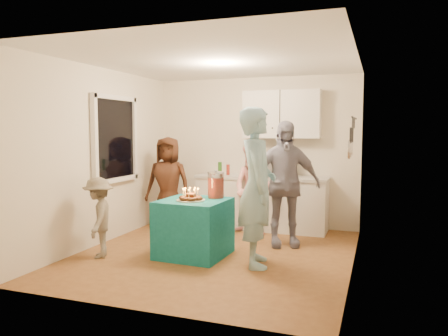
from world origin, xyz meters
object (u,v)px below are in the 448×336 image
(party_table, at_px, (194,228))
(man_birthday, at_px, (257,187))
(woman_back_center, at_px, (254,189))
(woman_back_left, at_px, (168,183))
(punch_jar, at_px, (216,186))
(woman_back_right, at_px, (284,184))
(counter, at_px, (262,204))
(microwave, at_px, (276,167))
(child_near_left, at_px, (99,218))

(party_table, relative_size, man_birthday, 0.43)
(man_birthday, height_order, woman_back_center, man_birthday)
(party_table, bearing_deg, woman_back_left, 128.57)
(punch_jar, height_order, man_birthday, man_birthday)
(party_table, xyz_separation_m, woman_back_right, (1.02, 0.91, 0.53))
(woman_back_right, bearing_deg, man_birthday, -118.75)
(party_table, bearing_deg, man_birthday, -7.06)
(counter, xyz_separation_m, woman_back_center, (-0.02, -0.42, 0.30))
(microwave, distance_m, child_near_left, 3.04)
(punch_jar, relative_size, woman_back_right, 0.19)
(microwave, bearing_deg, child_near_left, -124.23)
(punch_jar, xyz_separation_m, man_birthday, (0.68, -0.36, 0.05))
(man_birthday, xyz_separation_m, child_near_left, (-2.06, -0.38, -0.45))
(child_near_left, bearing_deg, microwave, 114.61)
(microwave, bearing_deg, counter, -176.34)
(man_birthday, bearing_deg, counter, -5.90)
(counter, bearing_deg, child_near_left, -124.12)
(counter, xyz_separation_m, woman_back_right, (0.58, -0.96, 0.48))
(party_table, distance_m, punch_jar, 0.64)
(party_table, height_order, woman_back_right, woman_back_right)
(woman_back_right, xyz_separation_m, child_near_left, (-2.18, -1.40, -0.38))
(woman_back_center, bearing_deg, woman_back_right, -26.16)
(counter, distance_m, man_birthday, 2.11)
(man_birthday, relative_size, woman_back_left, 1.25)
(child_near_left, bearing_deg, man_birthday, 72.95)
(counter, height_order, man_birthday, man_birthday)
(microwave, xyz_separation_m, woman_back_center, (-0.26, -0.42, -0.34))
(woman_back_center, bearing_deg, microwave, 74.02)
(woman_back_left, xyz_separation_m, woman_back_center, (1.47, 0.14, -0.05))
(party_table, distance_m, woman_back_right, 1.47)
(party_table, bearing_deg, woman_back_center, 73.83)
(counter, height_order, child_near_left, child_near_left)
(counter, bearing_deg, punch_jar, -97.82)
(party_table, relative_size, woman_back_left, 0.54)
(woman_back_center, relative_size, child_near_left, 1.37)
(woman_back_right, bearing_deg, child_near_left, -169.35)
(counter, height_order, woman_back_left, woman_back_left)
(counter, bearing_deg, woman_back_left, -159.47)
(party_table, xyz_separation_m, woman_back_left, (-1.05, 1.31, 0.41))
(woman_back_center, distance_m, woman_back_right, 0.83)
(microwave, xyz_separation_m, punch_jar, (-0.46, -1.62, -0.14))
(counter, xyz_separation_m, woman_back_left, (-1.49, -0.56, 0.36))
(counter, xyz_separation_m, punch_jar, (-0.22, -1.62, 0.50))
(punch_jar, height_order, child_near_left, punch_jar)
(man_birthday, bearing_deg, party_table, 64.02)
(punch_jar, bearing_deg, woman_back_left, 140.00)
(punch_jar, distance_m, child_near_left, 1.61)
(woman_back_center, bearing_deg, punch_jar, -83.57)
(man_birthday, bearing_deg, woman_back_right, -25.52)
(punch_jar, xyz_separation_m, child_near_left, (-1.38, -0.74, -0.40))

